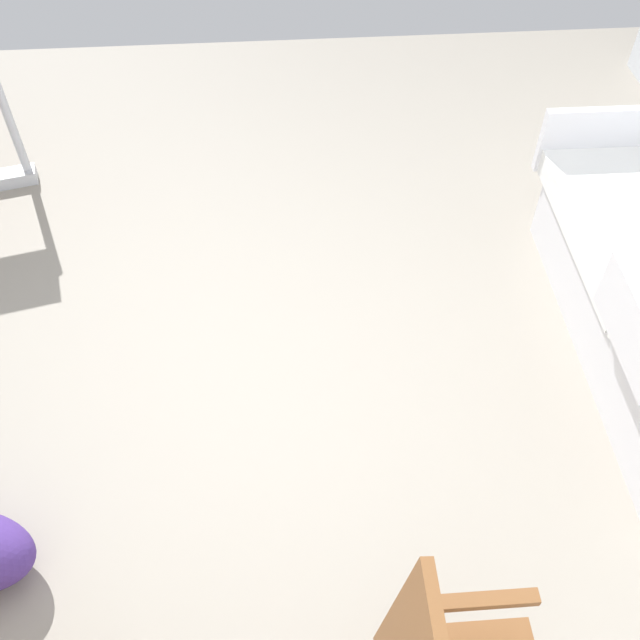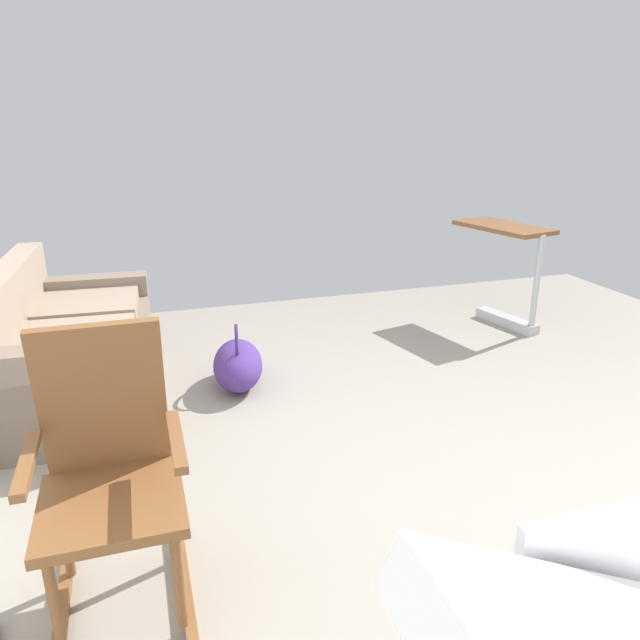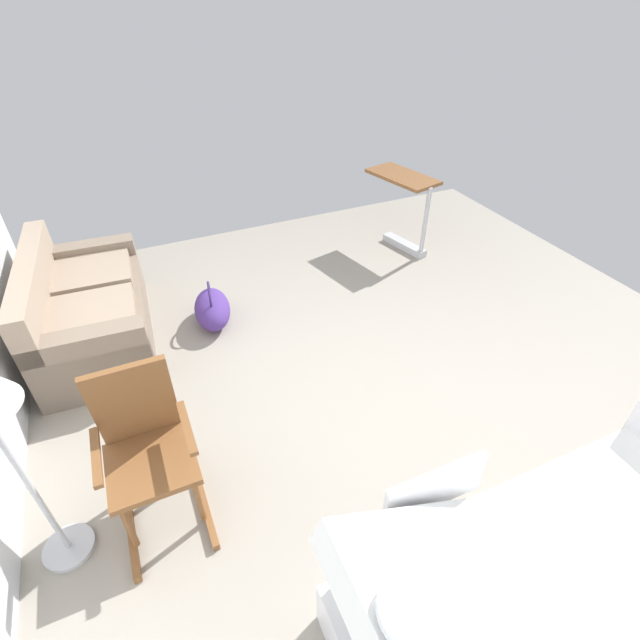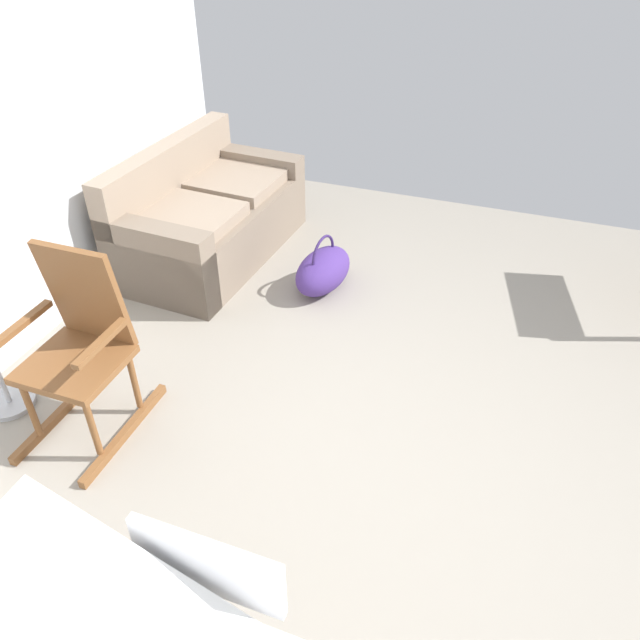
# 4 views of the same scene
# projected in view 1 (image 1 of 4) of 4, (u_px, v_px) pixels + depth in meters

# --- Properties ---
(ground_plane) EXTENTS (6.26, 6.26, 0.00)m
(ground_plane) POSITION_uv_depth(u_px,v_px,m) (310.00, 360.00, 3.53)
(ground_plane) COLOR gray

